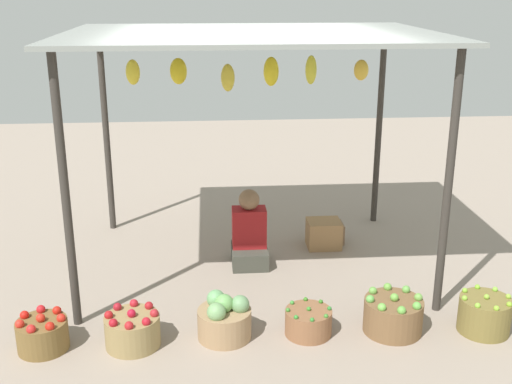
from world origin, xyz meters
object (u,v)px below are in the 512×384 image
(basket_red_apples, at_px, (133,330))
(basket_green_apples, at_px, (393,315))
(basket_red_tomatoes, at_px, (42,334))
(basket_green_chilies, at_px, (308,322))
(vendor_person, at_px, (249,236))
(basket_cabbages, at_px, (224,319))
(basket_limes, at_px, (484,315))
(wooden_crate_near_vendor, at_px, (324,234))
(wooden_crate_stacked_rear, at_px, (328,232))

(basket_red_apples, distance_m, basket_green_apples, 2.10)
(basket_red_tomatoes, xyz_separation_m, basket_green_chilies, (2.10, 0.06, -0.02))
(basket_green_chilies, xyz_separation_m, basket_green_apples, (0.70, -0.01, 0.04))
(vendor_person, relative_size, basket_cabbages, 1.80)
(basket_red_tomatoes, height_order, basket_limes, basket_limes)
(basket_red_tomatoes, distance_m, wooden_crate_near_vendor, 3.13)
(basket_red_tomatoes, bearing_deg, wooden_crate_near_vendor, 35.68)
(basket_green_apples, relative_size, wooden_crate_near_vendor, 1.36)
(vendor_person, xyz_separation_m, wooden_crate_stacked_rear, (0.90, 0.49, -0.19))
(basket_red_tomatoes, bearing_deg, basket_green_chilies, 1.56)
(basket_green_chilies, distance_m, basket_limes, 1.44)
(basket_red_apples, xyz_separation_m, basket_limes, (2.85, -0.00, 0.01))
(basket_red_tomatoes, height_order, wooden_crate_near_vendor, basket_red_tomatoes)
(vendor_person, height_order, wooden_crate_near_vendor, vendor_person)
(basket_red_tomatoes, distance_m, basket_red_apples, 0.69)
(basket_green_chilies, relative_size, basket_limes, 0.91)
(basket_red_apples, relative_size, basket_cabbages, 1.00)
(basket_limes, xyz_separation_m, wooden_crate_near_vendor, (-1.00, 1.83, -0.00))
(vendor_person, xyz_separation_m, basket_green_chilies, (0.39, -1.41, -0.19))
(basket_red_tomatoes, relative_size, wooden_crate_stacked_rear, 1.23)
(basket_green_apples, xyz_separation_m, wooden_crate_near_vendor, (-0.25, 1.77, 0.00))
(basket_cabbages, height_order, basket_limes, basket_cabbages)
(vendor_person, xyz_separation_m, basket_green_apples, (1.08, -1.42, -0.15))
(basket_green_apples, bearing_deg, basket_red_tomatoes, -178.96)
(vendor_person, height_order, basket_red_apples, vendor_person)
(wooden_crate_near_vendor, bearing_deg, wooden_crate_stacked_rear, 60.57)
(basket_red_tomatoes, relative_size, basket_green_chilies, 1.04)
(basket_red_apples, bearing_deg, basket_green_chilies, 2.42)
(basket_limes, bearing_deg, basket_red_tomatoes, 179.90)
(basket_green_chilies, bearing_deg, basket_cabbages, 179.57)
(basket_red_tomatoes, height_order, wooden_crate_stacked_rear, basket_red_tomatoes)
(basket_cabbages, distance_m, basket_limes, 2.12)
(basket_limes, distance_m, wooden_crate_near_vendor, 2.09)
(basket_green_chilies, xyz_separation_m, wooden_crate_stacked_rear, (0.52, 1.90, -0.00))
(basket_green_chilies, relative_size, wooden_crate_stacked_rear, 1.18)
(basket_cabbages, bearing_deg, basket_red_apples, -174.92)
(basket_green_apples, height_order, wooden_crate_stacked_rear, basket_green_apples)
(basket_red_tomatoes, bearing_deg, vendor_person, 40.60)
(basket_red_tomatoes, xyz_separation_m, wooden_crate_near_vendor, (2.54, 1.83, 0.02))
(basket_cabbages, height_order, wooden_crate_stacked_rear, basket_cabbages)
(basket_red_apples, relative_size, basket_green_apples, 0.90)
(basket_cabbages, bearing_deg, wooden_crate_near_vendor, 57.49)
(wooden_crate_near_vendor, bearing_deg, basket_green_chilies, -104.07)
(basket_green_chilies, height_order, basket_limes, basket_limes)
(basket_red_tomatoes, distance_m, basket_green_apples, 2.80)
(basket_cabbages, distance_m, wooden_crate_near_vendor, 2.09)
(wooden_crate_near_vendor, relative_size, wooden_crate_stacked_rear, 1.10)
(basket_red_apples, xyz_separation_m, wooden_crate_stacked_rear, (1.92, 1.96, -0.03))
(basket_green_chilies, distance_m, basket_green_apples, 0.70)
(vendor_person, relative_size, wooden_crate_stacked_rear, 2.42)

